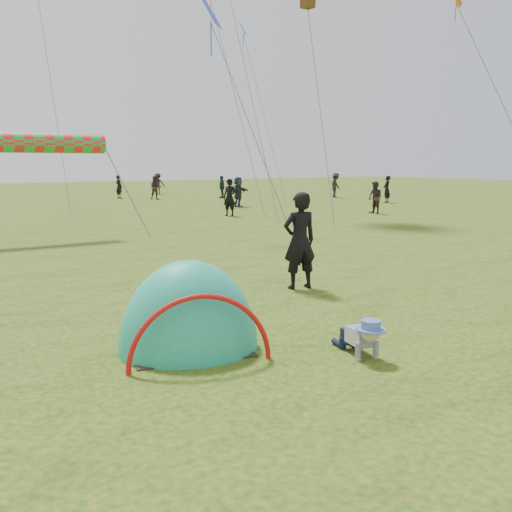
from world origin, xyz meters
TOP-DOWN VIEW (x-y plane):
  - ground at (0.00, 0.00)m, footprint 140.00×140.00m
  - crawling_toddler at (-1.10, 0.13)m, footprint 0.66×0.82m
  - popup_tent at (-2.86, 1.65)m, footprint 2.25×2.02m
  - standing_adult at (0.76, 3.82)m, footprint 0.78×0.59m
  - crowd_person_0 at (20.74, 20.28)m, footprint 0.73×0.61m
  - crowd_person_3 at (13.01, 37.77)m, footprint 1.23×0.95m
  - crowd_person_5 at (11.15, 22.63)m, footprint 1.65×1.16m
  - crowd_person_6 at (7.83, 18.14)m, footprint 0.70×0.77m
  - crowd_person_7 at (14.44, 15.12)m, footprint 0.65×0.81m
  - crowd_person_12 at (8.35, 34.10)m, footprint 0.52×0.67m
  - crowd_person_13 at (10.00, 31.52)m, footprint 0.96×0.86m
  - crowd_person_14 at (14.56, 30.28)m, footprint 0.57×0.99m
  - crowd_person_15 at (21.69, 26.16)m, footprint 1.32×1.08m
  - rainbow_tube_kite at (-2.76, 14.39)m, footprint 6.48×0.64m
  - diamond_kite_4 at (4.08, 13.14)m, footprint 1.26×1.26m
  - diamond_kite_10 at (15.87, 29.41)m, footprint 0.99×0.99m

SIDE VIEW (x-z plane):
  - ground at x=0.00m, z-range 0.00..0.00m
  - popup_tent at x=-2.86m, z-range -1.24..1.24m
  - crawling_toddler at x=-1.10m, z-range 0.00..0.55m
  - crowd_person_14 at x=14.56m, z-range 0.00..1.59m
  - crowd_person_7 at x=14.44m, z-range 0.00..1.60m
  - crowd_person_13 at x=10.00m, z-range 0.00..1.61m
  - crowd_person_12 at x=8.35m, z-range 0.00..1.64m
  - crowd_person_3 at x=13.01m, z-range 0.00..1.67m
  - crowd_person_0 at x=20.74m, z-range 0.00..1.70m
  - crowd_person_5 at x=11.15m, z-range 0.00..1.72m
  - crowd_person_6 at x=7.83m, z-range 0.00..1.77m
  - crowd_person_15 at x=21.69m, z-range 0.00..1.78m
  - standing_adult at x=0.76m, z-range 0.00..1.95m
  - rainbow_tube_kite at x=-2.76m, z-range 2.83..3.47m
  - diamond_kite_4 at x=4.08m, z-range 7.17..8.20m
  - diamond_kite_10 at x=15.87m, z-range 11.13..11.94m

